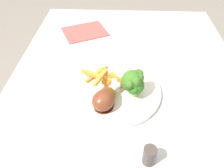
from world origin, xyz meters
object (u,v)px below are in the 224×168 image
at_px(dinner_plate, 112,91).
at_px(pepper_shaker, 150,155).
at_px(broccoli_floret_middle, 134,81).
at_px(chicken_drumstick_far, 104,100).
at_px(chicken_drumstick_near, 106,97).
at_px(dining_table, 127,118).
at_px(broccoli_floret_front, 135,86).
at_px(carrot_fries_pile, 104,77).

relative_size(dinner_plate, pepper_shaker, 6.09).
height_order(broccoli_floret_middle, chicken_drumstick_far, broccoli_floret_middle).
height_order(chicken_drumstick_far, pepper_shaker, chicken_drumstick_far).
bearing_deg(broccoli_floret_middle, chicken_drumstick_near, 117.76).
bearing_deg(broccoli_floret_middle, dinner_plate, 73.31).
xyz_separation_m(broccoli_floret_middle, pepper_shaker, (-0.20, -0.03, -0.04)).
bearing_deg(dinner_plate, dining_table, -109.45).
bearing_deg(broccoli_floret_front, carrot_fries_pile, 55.41).
xyz_separation_m(dinner_plate, carrot_fries_pile, (0.04, 0.02, 0.02)).
height_order(dinner_plate, broccoli_floret_middle, broccoli_floret_middle).
distance_m(dinner_plate, chicken_drumstick_near, 0.06).
bearing_deg(chicken_drumstick_near, carrot_fries_pile, 6.80).
bearing_deg(dining_table, dinner_plate, 70.55).
distance_m(broccoli_floret_front, chicken_drumstick_far, 0.10).
distance_m(dining_table, chicken_drumstick_far, 0.16).
bearing_deg(chicken_drumstick_near, pepper_shaker, -147.34).
relative_size(carrot_fries_pile, chicken_drumstick_near, 1.21).
bearing_deg(chicken_drumstick_far, broccoli_floret_middle, -56.43).
xyz_separation_m(broccoli_floret_front, chicken_drumstick_near, (-0.03, 0.08, -0.02)).
height_order(broccoli_floret_middle, chicken_drumstick_near, broccoli_floret_middle).
bearing_deg(chicken_drumstick_far, dinner_plate, -14.40).
relative_size(dining_table, chicken_drumstick_near, 9.25).
bearing_deg(carrot_fries_pile, broccoli_floret_front, -124.59).
relative_size(broccoli_floret_front, chicken_drumstick_far, 0.53).
relative_size(broccoli_floret_front, pepper_shaker, 1.34).
height_order(dinner_plate, pepper_shaker, pepper_shaker).
height_order(dining_table, broccoli_floret_middle, broccoli_floret_middle).
relative_size(dinner_plate, chicken_drumstick_near, 2.23).
relative_size(dinner_plate, broccoli_floret_front, 4.55).
xyz_separation_m(dinner_plate, broccoli_floret_front, (-0.02, -0.07, 0.04)).
bearing_deg(chicken_drumstick_far, chicken_drumstick_near, -18.36).
height_order(broccoli_floret_front, broccoli_floret_middle, broccoli_floret_middle).
bearing_deg(chicken_drumstick_near, dining_table, -57.25).
xyz_separation_m(dining_table, broccoli_floret_middle, (-0.00, -0.01, 0.16)).
bearing_deg(dinner_plate, broccoli_floret_front, -109.36).
relative_size(chicken_drumstick_near, chicken_drumstick_far, 1.09).
bearing_deg(chicken_drumstick_near, chicken_drumstick_far, 161.64).
relative_size(broccoli_floret_front, chicken_drumstick_near, 0.49).
bearing_deg(chicken_drumstick_near, dinner_plate, -13.47).
distance_m(dinner_plate, broccoli_floret_front, 0.08).
relative_size(dining_table, broccoli_floret_front, 18.84).
bearing_deg(pepper_shaker, broccoli_floret_middle, 9.01).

